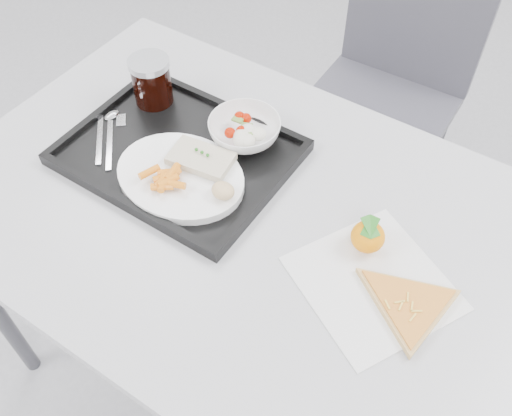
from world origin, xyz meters
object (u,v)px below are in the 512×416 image
Objects in this scene: table at (244,229)px; salad_bowl at (245,130)px; chair at (391,75)px; dinner_plate at (181,176)px; cola_glass at (151,80)px; tangerine at (368,237)px; pizza_slice at (408,305)px; tray at (179,154)px.

salad_bowl is at bearing 123.05° from table.
chair is at bearing 91.47° from table.
dinner_plate is 0.26m from cola_glass.
tangerine is (0.58, -0.10, -0.04)m from cola_glass.
salad_bowl is at bearing 158.66° from pizza_slice.
tangerine is at bearing 10.79° from table.
table is 0.39m from cola_glass.
tangerine is at bearing -9.44° from cola_glass.
chair is at bearing 83.33° from salad_bowl.
dinner_plate reaches higher than tray.
tray is at bearing -179.49° from tangerine.
dinner_plate is at bearing -47.88° from tray.
dinner_plate is at bearing -103.36° from salad_bowl.
table is 0.83m from chair.
pizza_slice is (0.38, -0.84, 0.22)m from chair.
salad_bowl reaches higher than pizza_slice.
tray is 1.67× the size of dinner_plate.
table is 0.21m from salad_bowl.
chair reaches higher than table.
salad_bowl is at bearing 162.70° from tangerine.
dinner_plate is (-0.12, -0.83, 0.24)m from chair.
tray is 0.15m from salad_bowl.
chair is 0.85m from tangerine.
tray is 0.19m from cola_glass.
salad_bowl reaches higher than table.
dinner_plate is 0.38m from tangerine.
chair reaches higher than tray.
cola_glass reaches higher than dinner_plate.
tray is (-0.19, 0.04, 0.08)m from table.
pizza_slice is at bearing -7.11° from tray.
cola_glass reaches higher than pizza_slice.
chair reaches higher than cola_glass.
pizza_slice is at bearing -13.62° from cola_glass.
pizza_slice is (0.46, -0.18, -0.03)m from salad_bowl.
cola_glass reaches higher than tangerine.
salad_bowl is (-0.08, -0.66, 0.25)m from chair.
tangerine is at bearing -71.23° from chair.
chair reaches higher than tangerine.
tray is 0.43m from tangerine.
cola_glass reaches higher than table.
table is at bearing -88.53° from chair.
tangerine reaches higher than table.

